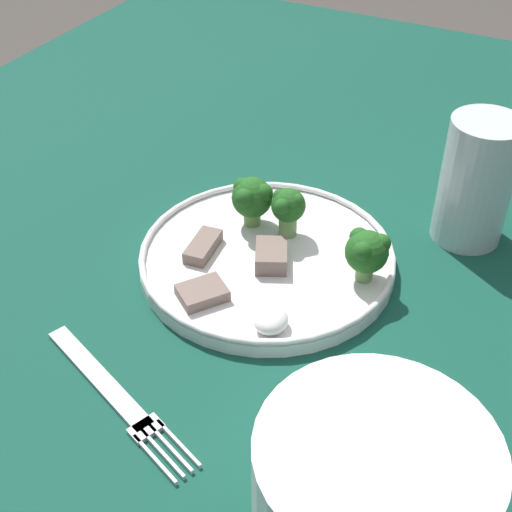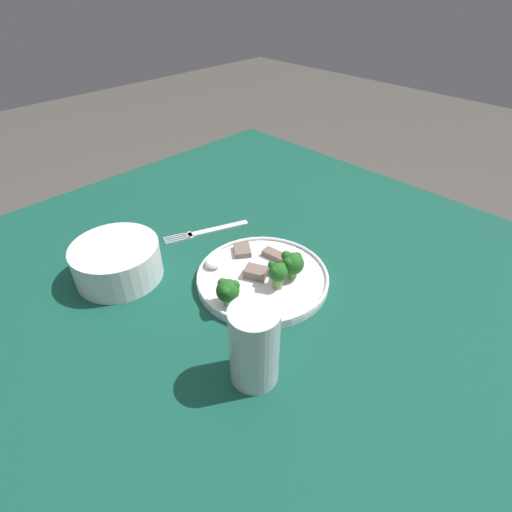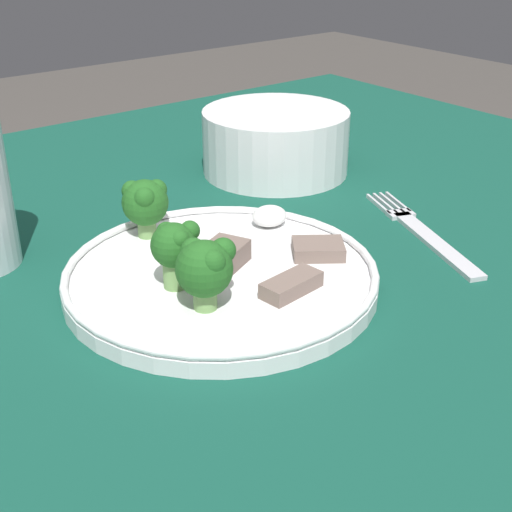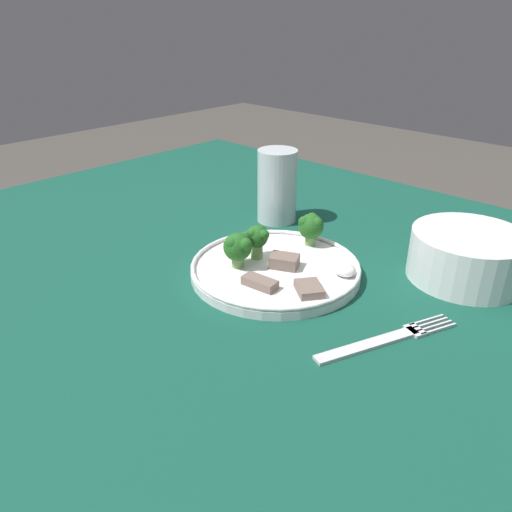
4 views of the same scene
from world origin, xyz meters
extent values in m
cube|color=#114738|center=(0.00, 0.00, 0.69)|extent=(1.22, 1.02, 0.03)
cylinder|color=brown|center=(-0.55, -0.45, 0.34)|extent=(0.06, 0.06, 0.67)
cylinder|color=white|center=(0.04, 0.02, 0.71)|extent=(0.23, 0.23, 0.01)
torus|color=white|center=(0.04, 0.02, 0.72)|extent=(0.23, 0.23, 0.01)
cube|color=silver|center=(0.22, -0.03, 0.71)|extent=(0.06, 0.13, 0.00)
cube|color=silver|center=(0.25, 0.03, 0.71)|extent=(0.03, 0.02, 0.00)
cube|color=silver|center=(0.26, 0.05, 0.71)|extent=(0.02, 0.05, 0.00)
cube|color=silver|center=(0.26, 0.05, 0.71)|extent=(0.02, 0.05, 0.00)
cube|color=silver|center=(0.25, 0.05, 0.71)|extent=(0.02, 0.05, 0.00)
cube|color=silver|center=(0.25, 0.06, 0.71)|extent=(0.02, 0.05, 0.00)
cylinder|color=white|center=(0.23, 0.19, 0.74)|extent=(0.15, 0.15, 0.07)
cylinder|color=white|center=(0.23, 0.19, 0.73)|extent=(0.13, 0.13, 0.05)
cylinder|color=silver|center=(-0.09, 0.17, 0.77)|extent=(0.07, 0.07, 0.12)
cylinder|color=silver|center=(-0.09, 0.17, 0.74)|extent=(0.06, 0.06, 0.07)
cylinder|color=#709E56|center=(0.00, 0.03, 0.73)|extent=(0.02, 0.02, 0.02)
sphere|color=#215B1E|center=(0.00, 0.03, 0.75)|extent=(0.03, 0.03, 0.03)
sphere|color=#215B1E|center=(0.01, 0.03, 0.76)|extent=(0.01, 0.01, 0.01)
sphere|color=#215B1E|center=(0.00, 0.03, 0.76)|extent=(0.01, 0.01, 0.01)
sphere|color=#215B1E|center=(0.00, 0.02, 0.76)|extent=(0.01, 0.01, 0.01)
cylinder|color=#709E56|center=(0.03, 0.11, 0.72)|extent=(0.02, 0.02, 0.02)
sphere|color=#215B1E|center=(0.03, 0.11, 0.75)|extent=(0.04, 0.04, 0.04)
sphere|color=#215B1E|center=(0.04, 0.11, 0.75)|extent=(0.02, 0.02, 0.02)
sphere|color=#215B1E|center=(0.02, 0.12, 0.75)|extent=(0.02, 0.02, 0.02)
sphere|color=#215B1E|center=(0.02, 0.10, 0.75)|extent=(0.02, 0.02, 0.02)
cylinder|color=#709E56|center=(0.00, -0.01, 0.72)|extent=(0.02, 0.02, 0.02)
sphere|color=#215B1E|center=(0.00, -0.01, 0.75)|extent=(0.04, 0.04, 0.04)
sphere|color=#215B1E|center=(0.02, -0.01, 0.75)|extent=(0.02, 0.02, 0.02)
sphere|color=#215B1E|center=(0.00, 0.00, 0.75)|extent=(0.02, 0.02, 0.02)
sphere|color=#215B1E|center=(0.00, -0.02, 0.75)|extent=(0.02, 0.02, 0.02)
cube|color=#756056|center=(0.05, 0.03, 0.72)|extent=(0.05, 0.04, 0.02)
cube|color=#756056|center=(0.06, -0.03, 0.72)|extent=(0.05, 0.03, 0.01)
cube|color=#756056|center=(0.12, 0.00, 0.72)|extent=(0.05, 0.05, 0.01)
ellipsoid|color=white|center=(0.12, 0.07, 0.72)|extent=(0.03, 0.03, 0.02)
camera|label=1|loc=(0.50, 0.25, 1.12)|focal=50.00mm
camera|label=2|loc=(-0.34, 0.41, 1.17)|focal=28.00mm
camera|label=3|loc=(-0.23, -0.36, 0.96)|focal=50.00mm
camera|label=4|loc=(0.44, -0.44, 1.04)|focal=35.00mm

